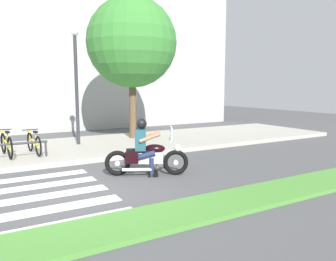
# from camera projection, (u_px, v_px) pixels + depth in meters

# --- Properties ---
(ground_plane) EXTENTS (48.00, 48.00, 0.00)m
(ground_plane) POSITION_uv_depth(u_px,v_px,m) (77.00, 191.00, 6.97)
(ground_plane) COLOR #4C4C4F
(grass_median) EXTENTS (24.00, 1.10, 0.08)m
(grass_median) POSITION_uv_depth(u_px,v_px,m) (114.00, 228.00, 5.05)
(grass_median) COLOR #4C8C38
(grass_median) RESTS_ON ground
(sidewalk) EXTENTS (24.00, 4.40, 0.15)m
(sidewalk) POSITION_uv_depth(u_px,v_px,m) (41.00, 152.00, 10.90)
(sidewalk) COLOR #A8A399
(sidewalk) RESTS_ON ground
(crosswalk_stripe_0) EXTENTS (2.80, 0.40, 0.01)m
(crosswalk_stripe_0) POSITION_uv_depth(u_px,v_px,m) (55.00, 226.00, 5.21)
(crosswalk_stripe_0) COLOR white
(crosswalk_stripe_0) RESTS_ON ground
(crosswalk_stripe_1) EXTENTS (2.80, 0.40, 0.01)m
(crosswalk_stripe_1) POSITION_uv_depth(u_px,v_px,m) (46.00, 210.00, 5.90)
(crosswalk_stripe_1) COLOR white
(crosswalk_stripe_1) RESTS_ON ground
(crosswalk_stripe_2) EXTENTS (2.80, 0.40, 0.01)m
(crosswalk_stripe_2) POSITION_uv_depth(u_px,v_px,m) (39.00, 197.00, 6.58)
(crosswalk_stripe_2) COLOR white
(crosswalk_stripe_2) RESTS_ON ground
(crosswalk_stripe_3) EXTENTS (2.80, 0.40, 0.01)m
(crosswalk_stripe_3) POSITION_uv_depth(u_px,v_px,m) (33.00, 187.00, 7.27)
(crosswalk_stripe_3) COLOR white
(crosswalk_stripe_3) RESTS_ON ground
(crosswalk_stripe_4) EXTENTS (2.80, 0.40, 0.01)m
(crosswalk_stripe_4) POSITION_uv_depth(u_px,v_px,m) (28.00, 178.00, 7.96)
(crosswalk_stripe_4) COLOR white
(crosswalk_stripe_4) RESTS_ON ground
(motorcycle) EXTENTS (1.93, 1.07, 1.23)m
(motorcycle) POSITION_uv_depth(u_px,v_px,m) (147.00, 157.00, 8.19)
(motorcycle) COLOR black
(motorcycle) RESTS_ON ground
(rider) EXTENTS (0.76, 0.71, 1.44)m
(rider) POSITION_uv_depth(u_px,v_px,m) (144.00, 143.00, 8.14)
(rider) COLOR #1E4C59
(rider) RESTS_ON ground
(bicycle_2) EXTENTS (0.48, 1.69, 0.79)m
(bicycle_2) POSITION_uv_depth(u_px,v_px,m) (6.00, 145.00, 9.73)
(bicycle_2) COLOR black
(bicycle_2) RESTS_ON sidewalk
(bicycle_3) EXTENTS (0.48, 1.60, 0.74)m
(bicycle_3) POSITION_uv_depth(u_px,v_px,m) (34.00, 143.00, 10.11)
(bicycle_3) COLOR black
(bicycle_3) RESTS_ON sidewalk
(street_lamp) EXTENTS (0.28, 0.28, 4.26)m
(street_lamp) POSITION_uv_depth(u_px,v_px,m) (76.00, 76.00, 11.59)
(street_lamp) COLOR #2D2D33
(street_lamp) RESTS_ON ground
(tree_near_rack) EXTENTS (3.55, 3.55, 5.72)m
(tree_near_rack) POSITION_uv_depth(u_px,v_px,m) (132.00, 43.00, 12.91)
(tree_near_rack) COLOR brown
(tree_near_rack) RESTS_ON ground
(building_backdrop) EXTENTS (24.00, 1.20, 9.42)m
(building_backdrop) POSITION_uv_depth(u_px,v_px,m) (15.00, 33.00, 15.18)
(building_backdrop) COLOR #A7A7A7
(building_backdrop) RESTS_ON ground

